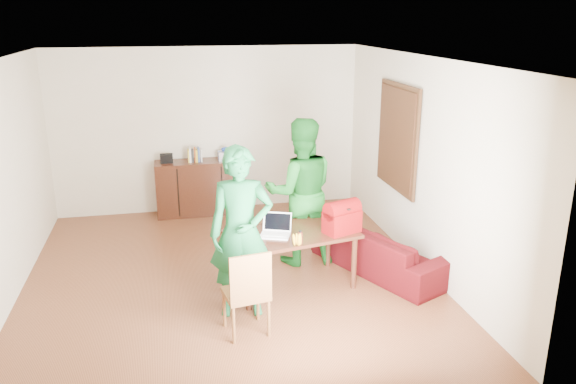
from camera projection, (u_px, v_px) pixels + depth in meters
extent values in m
cube|color=#4C2513|center=(230.00, 281.00, 7.11)|extent=(5.00, 5.50, 0.10)
cube|color=white|center=(222.00, 55.00, 6.26)|extent=(5.00, 5.50, 0.10)
cube|color=beige|center=(208.00, 130.00, 9.29)|extent=(5.00, 0.10, 2.70)
cube|color=beige|center=(267.00, 278.00, 4.07)|extent=(5.00, 0.10, 2.70)
cube|color=beige|center=(424.00, 164.00, 7.19)|extent=(0.10, 5.50, 2.70)
cube|color=#3F2614|center=(397.00, 137.00, 7.77)|extent=(0.04, 1.28, 1.48)
cube|color=#472515|center=(395.00, 138.00, 7.76)|extent=(0.01, 1.18, 1.36)
cube|color=black|center=(199.00, 187.00, 9.25)|extent=(1.40, 0.45, 0.90)
cube|color=black|center=(167.00, 158.00, 9.00)|extent=(0.20, 0.14, 0.14)
cube|color=#A7A6B0|center=(226.00, 155.00, 9.19)|extent=(0.24, 0.22, 0.14)
ellipsoid|color=#173899|center=(225.00, 149.00, 9.15)|extent=(0.14, 0.14, 0.07)
cube|color=black|center=(292.00, 234.00, 6.68)|extent=(1.64, 1.12, 0.04)
cylinder|color=black|center=(248.00, 283.00, 6.23)|extent=(0.07, 0.07, 0.66)
cylinder|color=black|center=(354.00, 263.00, 6.73)|extent=(0.07, 0.07, 0.66)
cylinder|color=black|center=(230.00, 259.00, 6.83)|extent=(0.07, 0.07, 0.66)
cylinder|color=black|center=(328.00, 242.00, 7.33)|extent=(0.07, 0.07, 0.66)
cube|color=brown|center=(246.00, 294.00, 5.76)|extent=(0.49, 0.48, 0.05)
cube|color=brown|center=(251.00, 278.00, 5.52)|extent=(0.43, 0.10, 0.49)
imported|color=#166332|center=(241.00, 233.00, 6.01)|extent=(0.74, 0.52, 1.89)
imported|color=#16641D|center=(301.00, 192.00, 7.30)|extent=(1.00, 0.80, 1.94)
cube|color=white|center=(275.00, 235.00, 6.56)|extent=(0.40, 0.34, 0.02)
cube|color=black|center=(275.00, 226.00, 6.52)|extent=(0.35, 0.20, 0.22)
cylinder|color=#571D13|center=(300.00, 237.00, 6.32)|extent=(0.07, 0.07, 0.16)
cube|color=maroon|center=(342.00, 220.00, 6.63)|extent=(0.48, 0.38, 0.31)
imported|color=#340607|center=(381.00, 249.00, 7.25)|extent=(1.50, 2.07, 0.56)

